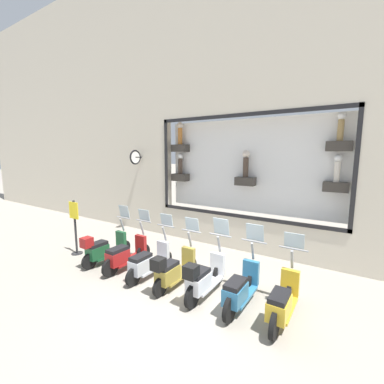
{
  "coord_description": "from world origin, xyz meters",
  "views": [
    {
      "loc": [
        -4.6,
        -3.17,
        3.33
      ],
      "look_at": [
        1.72,
        0.88,
        2.19
      ],
      "focal_mm": 24.0,
      "sensor_mm": 36.0,
      "label": 1
    }
  ],
  "objects_px": {
    "scooter_yellow_0": "(283,302)",
    "shop_sign_post": "(75,225)",
    "scooter_green_6": "(103,248)",
    "scooter_silver_4": "(148,262)",
    "scooter_teal_1": "(240,289)",
    "scooter_white_2": "(204,278)",
    "scooter_red_5": "(125,255)",
    "scooter_olive_3": "(173,270)"
  },
  "relations": [
    {
      "from": "scooter_yellow_0",
      "to": "shop_sign_post",
      "type": "relative_size",
      "value": 1.0
    },
    {
      "from": "scooter_green_6",
      "to": "shop_sign_post",
      "type": "distance_m",
      "value": 1.46
    },
    {
      "from": "scooter_silver_4",
      "to": "scooter_teal_1",
      "type": "bearing_deg",
      "value": -89.82
    },
    {
      "from": "scooter_silver_4",
      "to": "scooter_green_6",
      "type": "xyz_separation_m",
      "value": [
        -0.06,
        1.76,
        0.04
      ]
    },
    {
      "from": "scooter_white_2",
      "to": "scooter_red_5",
      "type": "xyz_separation_m",
      "value": [
        0.06,
        2.64,
        -0.05
      ]
    },
    {
      "from": "scooter_green_6",
      "to": "scooter_olive_3",
      "type": "bearing_deg",
      "value": -90.08
    },
    {
      "from": "scooter_white_2",
      "to": "shop_sign_post",
      "type": "height_order",
      "value": "shop_sign_post"
    },
    {
      "from": "scooter_green_6",
      "to": "scooter_silver_4",
      "type": "bearing_deg",
      "value": -87.97
    },
    {
      "from": "scooter_yellow_0",
      "to": "scooter_silver_4",
      "type": "height_order",
      "value": "scooter_yellow_0"
    },
    {
      "from": "scooter_yellow_0",
      "to": "scooter_red_5",
      "type": "bearing_deg",
      "value": 90.03
    },
    {
      "from": "shop_sign_post",
      "to": "scooter_olive_3",
      "type": "bearing_deg",
      "value": -89.95
    },
    {
      "from": "scooter_olive_3",
      "to": "scooter_red_5",
      "type": "height_order",
      "value": "scooter_red_5"
    },
    {
      "from": "scooter_teal_1",
      "to": "scooter_green_6",
      "type": "height_order",
      "value": "scooter_teal_1"
    },
    {
      "from": "scooter_red_5",
      "to": "shop_sign_post",
      "type": "relative_size",
      "value": 1.0
    },
    {
      "from": "scooter_green_6",
      "to": "shop_sign_post",
      "type": "relative_size",
      "value": 0.99
    },
    {
      "from": "scooter_olive_3",
      "to": "scooter_silver_4",
      "type": "relative_size",
      "value": 1.0
    },
    {
      "from": "scooter_yellow_0",
      "to": "shop_sign_post",
      "type": "height_order",
      "value": "shop_sign_post"
    },
    {
      "from": "scooter_teal_1",
      "to": "scooter_white_2",
      "type": "height_order",
      "value": "scooter_white_2"
    },
    {
      "from": "scooter_yellow_0",
      "to": "scooter_green_6",
      "type": "bearing_deg",
      "value": 90.75
    },
    {
      "from": "scooter_yellow_0",
      "to": "scooter_silver_4",
      "type": "bearing_deg",
      "value": 90.1
    },
    {
      "from": "scooter_red_5",
      "to": "shop_sign_post",
      "type": "distance_m",
      "value": 2.31
    },
    {
      "from": "scooter_white_2",
      "to": "scooter_silver_4",
      "type": "relative_size",
      "value": 1.01
    },
    {
      "from": "scooter_teal_1",
      "to": "scooter_green_6",
      "type": "xyz_separation_m",
      "value": [
        -0.07,
        4.39,
        0.02
      ]
    },
    {
      "from": "scooter_white_2",
      "to": "scooter_green_6",
      "type": "height_order",
      "value": "scooter_white_2"
    },
    {
      "from": "scooter_olive_3",
      "to": "shop_sign_post",
      "type": "bearing_deg",
      "value": 90.05
    },
    {
      "from": "scooter_yellow_0",
      "to": "scooter_red_5",
      "type": "relative_size",
      "value": 1.0
    },
    {
      "from": "scooter_red_5",
      "to": "shop_sign_post",
      "type": "height_order",
      "value": "shop_sign_post"
    },
    {
      "from": "scooter_red_5",
      "to": "scooter_silver_4",
      "type": "bearing_deg",
      "value": -90.27
    },
    {
      "from": "scooter_white_2",
      "to": "scooter_red_5",
      "type": "relative_size",
      "value": 1.0
    },
    {
      "from": "scooter_yellow_0",
      "to": "scooter_silver_4",
      "type": "relative_size",
      "value": 1.01
    },
    {
      "from": "scooter_teal_1",
      "to": "scooter_white_2",
      "type": "xyz_separation_m",
      "value": [
        -0.06,
        0.88,
        0.04
      ]
    },
    {
      "from": "scooter_teal_1",
      "to": "shop_sign_post",
      "type": "xyz_separation_m",
      "value": [
        -0.08,
        5.76,
        0.54
      ]
    },
    {
      "from": "scooter_teal_1",
      "to": "scooter_green_6",
      "type": "distance_m",
      "value": 4.39
    },
    {
      "from": "scooter_red_5",
      "to": "shop_sign_post",
      "type": "xyz_separation_m",
      "value": [
        -0.07,
        2.25,
        0.55
      ]
    },
    {
      "from": "scooter_teal_1",
      "to": "scooter_olive_3",
      "type": "bearing_deg",
      "value": 92.42
    },
    {
      "from": "scooter_white_2",
      "to": "scooter_silver_4",
      "type": "bearing_deg",
      "value": 88.33
    },
    {
      "from": "scooter_silver_4",
      "to": "scooter_white_2",
      "type": "bearing_deg",
      "value": -91.67
    },
    {
      "from": "scooter_yellow_0",
      "to": "scooter_silver_4",
      "type": "xyz_separation_m",
      "value": [
        -0.01,
        3.51,
        -0.02
      ]
    },
    {
      "from": "scooter_olive_3",
      "to": "scooter_white_2",
      "type": "bearing_deg",
      "value": -89.04
    },
    {
      "from": "scooter_olive_3",
      "to": "scooter_green_6",
      "type": "relative_size",
      "value": 1.0
    },
    {
      "from": "scooter_teal_1",
      "to": "scooter_silver_4",
      "type": "xyz_separation_m",
      "value": [
        -0.01,
        2.64,
        -0.02
      ]
    },
    {
      "from": "scooter_white_2",
      "to": "scooter_green_6",
      "type": "bearing_deg",
      "value": 90.18
    }
  ]
}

